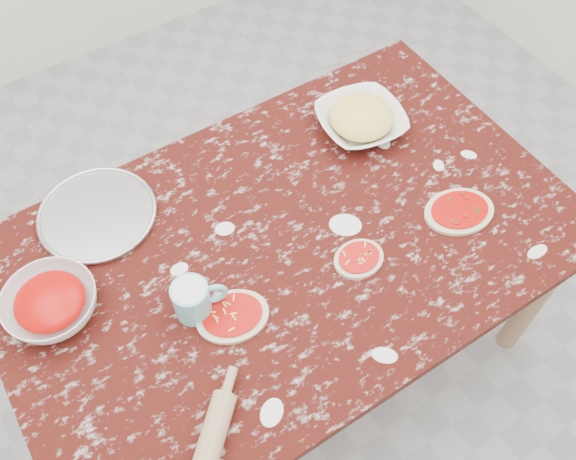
% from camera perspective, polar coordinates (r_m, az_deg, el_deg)
% --- Properties ---
extents(ground, '(4.00, 4.00, 0.00)m').
position_cam_1_polar(ground, '(2.37, 0.00, -10.95)').
color(ground, gray).
extents(worktable, '(1.60, 1.00, 0.75)m').
position_cam_1_polar(worktable, '(1.77, 0.00, -2.41)').
color(worktable, '#330C08').
rests_on(worktable, ground).
extents(pizza_tray, '(0.38, 0.38, 0.01)m').
position_cam_1_polar(pizza_tray, '(1.83, -17.28, 1.33)').
color(pizza_tray, '#B2B2B7').
rests_on(pizza_tray, worktable).
extents(sauce_bowl, '(0.31, 0.31, 0.07)m').
position_cam_1_polar(sauce_bowl, '(1.67, -21.11, -6.44)').
color(sauce_bowl, white).
rests_on(sauce_bowl, worktable).
extents(cheese_bowl, '(0.30, 0.30, 0.06)m').
position_cam_1_polar(cheese_bowl, '(1.96, 6.76, 10.01)').
color(cheese_bowl, white).
rests_on(cheese_bowl, worktable).
extents(flour_mug, '(0.14, 0.10, 0.11)m').
position_cam_1_polar(flour_mug, '(1.56, -8.80, -6.37)').
color(flour_mug, '#6BCAD4').
rests_on(flour_mug, worktable).
extents(pizza_left, '(0.22, 0.19, 0.02)m').
position_cam_1_polar(pizza_left, '(1.58, -5.18, -7.98)').
color(pizza_left, beige).
rests_on(pizza_left, worktable).
extents(pizza_mid, '(0.14, 0.12, 0.02)m').
position_cam_1_polar(pizza_mid, '(1.67, 6.59, -2.66)').
color(pizza_mid, beige).
rests_on(pizza_mid, worktable).
extents(pizza_right, '(0.24, 0.20, 0.02)m').
position_cam_1_polar(pizza_right, '(1.82, 15.62, 1.69)').
color(pizza_right, beige).
rests_on(pizza_right, worktable).
extents(rolling_pin, '(0.25, 0.24, 0.06)m').
position_cam_1_polar(rolling_pin, '(1.45, -7.56, -20.16)').
color(rolling_pin, tan).
rests_on(rolling_pin, worktable).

